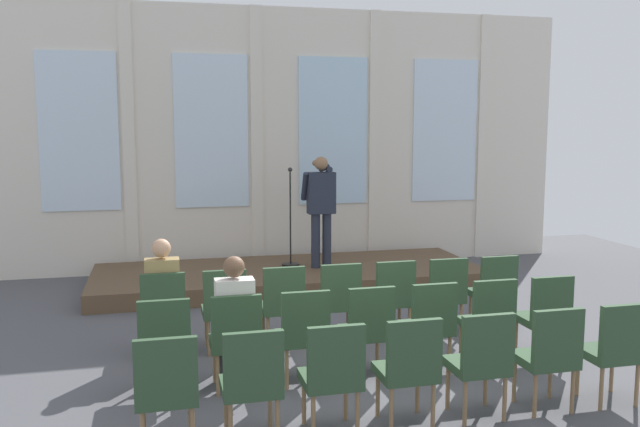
{
  "coord_description": "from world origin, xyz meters",
  "views": [
    {
      "loc": [
        -1.95,
        -5.73,
        2.48
      ],
      "look_at": [
        0.15,
        2.91,
        1.29
      ],
      "focal_mm": 37.76,
      "sensor_mm": 36.0,
      "label": 1
    }
  ],
  "objects_px": {
    "chair_r0_c0": "(163,308)",
    "chair_r2_c0": "(166,386)",
    "audience_r0_c0": "(163,290)",
    "audience_r1_c1": "(234,315)",
    "chair_r2_c3": "(409,364)",
    "chair_r0_c4": "(392,294)",
    "chair_r1_c6": "(545,313)",
    "chair_r0_c5": "(444,291)",
    "chair_r2_c1": "(252,378)",
    "chair_r1_c2": "(303,330)",
    "chair_r2_c4": "(481,358)",
    "chair_r1_c4": "(430,321)",
    "chair_r2_c2": "(333,371)",
    "chair_r1_c0": "(165,341)",
    "chair_r2_c5": "(550,352)",
    "chair_r2_c6": "(615,346)",
    "mic_stand": "(291,245)",
    "chair_r0_c1": "(224,305)",
    "chair_r0_c2": "(282,301)",
    "chair_r1_c3": "(368,326)",
    "chair_r0_c3": "(339,298)",
    "chair_r1_c5": "(489,317)",
    "chair_r1_c1": "(236,335)",
    "chair_r0_c6": "(494,288)",
    "speaker": "(321,203)"
  },
  "relations": [
    {
      "from": "chair_r1_c4",
      "to": "chair_r2_c6",
      "type": "distance_m",
      "value": 1.69
    },
    {
      "from": "chair_r1_c2",
      "to": "chair_r2_c2",
      "type": "bearing_deg",
      "value": -90.0
    },
    {
      "from": "audience_r1_c1",
      "to": "chair_r2_c6",
      "type": "relative_size",
      "value": 1.35
    },
    {
      "from": "mic_stand",
      "to": "chair_r1_c2",
      "type": "xyz_separation_m",
      "value": [
        -0.71,
        -4.23,
        -0.05
      ]
    },
    {
      "from": "chair_r0_c2",
      "to": "chair_r0_c6",
      "type": "distance_m",
      "value": 2.57
    },
    {
      "from": "chair_r2_c4",
      "to": "chair_r2_c5",
      "type": "bearing_deg",
      "value": 0.0
    },
    {
      "from": "chair_r0_c3",
      "to": "chair_r0_c6",
      "type": "relative_size",
      "value": 1.0
    },
    {
      "from": "chair_r0_c5",
      "to": "chair_r1_c6",
      "type": "height_order",
      "value": "same"
    },
    {
      "from": "chair_r0_c1",
      "to": "chair_r1_c2",
      "type": "xyz_separation_m",
      "value": [
        0.64,
        -1.1,
        0.0
      ]
    },
    {
      "from": "chair_r0_c2",
      "to": "chair_r2_c6",
      "type": "height_order",
      "value": "same"
    },
    {
      "from": "chair_r2_c2",
      "to": "chair_r1_c3",
      "type": "bearing_deg",
      "value": 59.57
    },
    {
      "from": "chair_r1_c5",
      "to": "chair_r1_c1",
      "type": "bearing_deg",
      "value": 180.0
    },
    {
      "from": "chair_r2_c0",
      "to": "audience_r0_c0",
      "type": "bearing_deg",
      "value": 90.0
    },
    {
      "from": "chair_r1_c3",
      "to": "chair_r0_c4",
      "type": "bearing_deg",
      "value": 59.57
    },
    {
      "from": "chair_r1_c2",
      "to": "mic_stand",
      "type": "bearing_deg",
      "value": 80.49
    },
    {
      "from": "chair_r0_c0",
      "to": "chair_r2_c1",
      "type": "distance_m",
      "value": 2.28
    },
    {
      "from": "chair_r1_c4",
      "to": "chair_r2_c4",
      "type": "height_order",
      "value": "same"
    },
    {
      "from": "chair_r1_c1",
      "to": "audience_r1_c1",
      "type": "xyz_separation_m",
      "value": [
        0.0,
        0.08,
        0.18
      ]
    },
    {
      "from": "audience_r0_c0",
      "to": "chair_r2_c2",
      "type": "xyz_separation_m",
      "value": [
        1.29,
        -2.27,
        -0.18
      ]
    },
    {
      "from": "chair_r1_c0",
      "to": "chair_r2_c2",
      "type": "relative_size",
      "value": 1.0
    },
    {
      "from": "chair_r1_c2",
      "to": "chair_r2_c5",
      "type": "height_order",
      "value": "same"
    },
    {
      "from": "chair_r0_c2",
      "to": "audience_r1_c1",
      "type": "bearing_deg",
      "value": -122.46
    },
    {
      "from": "chair_r1_c0",
      "to": "chair_r1_c4",
      "type": "height_order",
      "value": "same"
    },
    {
      "from": "chair_r0_c0",
      "to": "chair_r0_c5",
      "type": "height_order",
      "value": "same"
    },
    {
      "from": "chair_r2_c5",
      "to": "chair_r2_c6",
      "type": "distance_m",
      "value": 0.64
    },
    {
      "from": "chair_r0_c3",
      "to": "chair_r2_c6",
      "type": "xyz_separation_m",
      "value": [
        1.93,
        -2.19,
        0.0
      ]
    },
    {
      "from": "chair_r2_c3",
      "to": "chair_r2_c5",
      "type": "distance_m",
      "value": 1.29
    },
    {
      "from": "chair_r0_c1",
      "to": "chair_r2_c5",
      "type": "xyz_separation_m",
      "value": [
        2.57,
        -2.19,
        0.0
      ]
    },
    {
      "from": "chair_r1_c4",
      "to": "chair_r0_c4",
      "type": "bearing_deg",
      "value": 90.0
    },
    {
      "from": "mic_stand",
      "to": "chair_r0_c3",
      "type": "distance_m",
      "value": 3.13
    },
    {
      "from": "chair_r2_c6",
      "to": "chair_r1_c0",
      "type": "bearing_deg",
      "value": 164.16
    },
    {
      "from": "speaker",
      "to": "chair_r0_c3",
      "type": "xyz_separation_m",
      "value": [
        -0.5,
        -2.9,
        -0.73
      ]
    },
    {
      "from": "chair_r0_c6",
      "to": "audience_r1_c1",
      "type": "bearing_deg",
      "value": -162.55
    },
    {
      "from": "chair_r0_c4",
      "to": "chair_r1_c6",
      "type": "distance_m",
      "value": 1.69
    },
    {
      "from": "chair_r0_c0",
      "to": "chair_r2_c0",
      "type": "relative_size",
      "value": 1.0
    },
    {
      "from": "chair_r0_c2",
      "to": "chair_r0_c5",
      "type": "xyz_separation_m",
      "value": [
        1.93,
        0.0,
        0.0
      ]
    },
    {
      "from": "chair_r2_c3",
      "to": "chair_r2_c5",
      "type": "xyz_separation_m",
      "value": [
        1.29,
        0.0,
        0.0
      ]
    },
    {
      "from": "chair_r0_c3",
      "to": "chair_r1_c6",
      "type": "xyz_separation_m",
      "value": [
        1.93,
        -1.1,
        0.0
      ]
    },
    {
      "from": "chair_r2_c6",
      "to": "mic_stand",
      "type": "bearing_deg",
      "value": 109.31
    },
    {
      "from": "chair_r2_c3",
      "to": "audience_r1_c1",
      "type": "bearing_deg",
      "value": 137.49
    },
    {
      "from": "audience_r0_c0",
      "to": "audience_r1_c1",
      "type": "relative_size",
      "value": 1.0
    },
    {
      "from": "chair_r1_c3",
      "to": "chair_r2_c1",
      "type": "bearing_deg",
      "value": -139.59
    },
    {
      "from": "audience_r1_c1",
      "to": "chair_r2_c0",
      "type": "height_order",
      "value": "audience_r1_c1"
    },
    {
      "from": "chair_r0_c0",
      "to": "chair_r0_c6",
      "type": "relative_size",
      "value": 1.0
    },
    {
      "from": "chair_r1_c1",
      "to": "chair_r1_c5",
      "type": "relative_size",
      "value": 1.0
    },
    {
      "from": "audience_r0_c0",
      "to": "chair_r0_c5",
      "type": "distance_m",
      "value": 3.22
    },
    {
      "from": "chair_r2_c0",
      "to": "chair_r2_c3",
      "type": "bearing_deg",
      "value": 0.0
    },
    {
      "from": "chair_r2_c4",
      "to": "chair_r2_c1",
      "type": "bearing_deg",
      "value": 180.0
    },
    {
      "from": "chair_r0_c0",
      "to": "chair_r2_c2",
      "type": "xyz_separation_m",
      "value": [
        1.29,
        -2.19,
        0.0
      ]
    },
    {
      "from": "chair_r1_c2",
      "to": "chair_r2_c4",
      "type": "relative_size",
      "value": 1.0
    }
  ]
}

